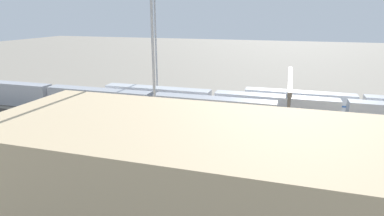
# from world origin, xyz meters

# --- Properties ---
(ground_plane) EXTENTS (400.00, 400.00, 0.00)m
(ground_plane) POSITION_xyz_m (0.00, 0.00, 0.00)
(ground_plane) COLOR gray
(track_bed_0) EXTENTS (140.00, 2.80, 0.12)m
(track_bed_0) POSITION_xyz_m (0.00, -10.00, 0.06)
(track_bed_0) COLOR #4C443D
(track_bed_0) RESTS_ON ground_plane
(track_bed_1) EXTENTS (140.00, 2.80, 0.12)m
(track_bed_1) POSITION_xyz_m (0.00, -5.00, 0.06)
(track_bed_1) COLOR #3D3833
(track_bed_1) RESTS_ON ground_plane
(track_bed_2) EXTENTS (140.00, 2.80, 0.12)m
(track_bed_2) POSITION_xyz_m (0.00, 0.00, 0.06)
(track_bed_2) COLOR #4C443D
(track_bed_2) RESTS_ON ground_plane
(track_bed_3) EXTENTS (140.00, 2.80, 0.12)m
(track_bed_3) POSITION_xyz_m (0.00, 5.00, 0.06)
(track_bed_3) COLOR #4C443D
(track_bed_3) RESTS_ON ground_plane
(track_bed_4) EXTENTS (140.00, 2.80, 0.12)m
(track_bed_4) POSITION_xyz_m (0.00, 10.00, 0.06)
(track_bed_4) COLOR #3D3833
(track_bed_4) RESTS_ON ground_plane
(train_on_track_3) EXTENTS (71.40, 3.00, 5.00)m
(train_on_track_3) POSITION_xyz_m (26.98, 5.00, 2.62)
(train_on_track_3) COLOR #A8AAB2
(train_on_track_3) RESTS_ON ground_plane
(train_on_track_0) EXTENTS (47.20, 3.06, 3.80)m
(train_on_track_0) POSITION_xyz_m (-24.92, -10.00, 2.00)
(train_on_track_0) COLOR silver
(train_on_track_0) RESTS_ON ground_plane
(train_on_track_2) EXTENTS (71.40, 3.06, 5.00)m
(train_on_track_2) POSITION_xyz_m (-8.15, 0.00, 2.60)
(train_on_track_2) COLOR silver
(train_on_track_2) RESTS_ON ground_plane
(light_mast_0) EXTENTS (2.80, 0.70, 24.99)m
(light_mast_0) POSITION_xyz_m (21.36, -12.57, 16.12)
(light_mast_0) COLOR #9EA0A5
(light_mast_0) RESTS_ON ground_plane
(light_mast_1) EXTENTS (2.80, 0.70, 31.07)m
(light_mast_1) POSITION_xyz_m (11.30, 12.27, 19.43)
(light_mast_1) COLOR #9EA0A5
(light_mast_1) RESTS_ON ground_plane
(signal_gantry) EXTENTS (0.70, 25.00, 8.80)m
(signal_gantry) POSITION_xyz_m (-10.55, 0.00, 7.42)
(signal_gantry) COLOR #4C4742
(signal_gantry) RESTS_ON ground_plane
(maintenance_shed) EXTENTS (44.56, 14.63, 11.52)m
(maintenance_shed) POSITION_xyz_m (-7.83, 37.67, 5.76)
(maintenance_shed) COLOR tan
(maintenance_shed) RESTS_ON ground_plane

